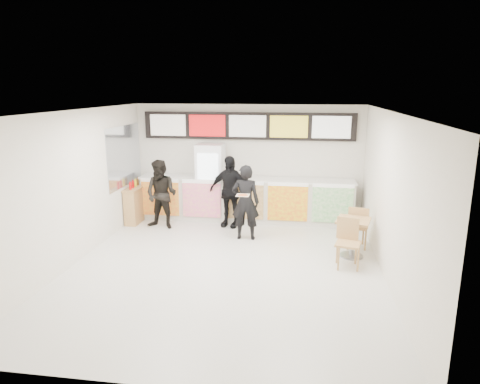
% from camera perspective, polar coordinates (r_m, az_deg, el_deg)
% --- Properties ---
extents(floor, '(7.00, 7.00, 0.00)m').
position_cam_1_polar(floor, '(8.48, -2.02, -10.00)').
color(floor, beige).
rests_on(floor, ground).
extents(ceiling, '(7.00, 7.00, 0.00)m').
position_cam_1_polar(ceiling, '(7.78, -2.21, 10.68)').
color(ceiling, white).
rests_on(ceiling, wall_back).
extents(wall_back, '(6.00, 0.00, 6.00)m').
position_cam_1_polar(wall_back, '(11.39, 1.07, 4.07)').
color(wall_back, silver).
rests_on(wall_back, floor).
extents(wall_left, '(0.00, 7.00, 7.00)m').
position_cam_1_polar(wall_left, '(9.03, -21.19, 0.56)').
color(wall_left, silver).
rests_on(wall_left, floor).
extents(wall_right, '(0.00, 7.00, 7.00)m').
position_cam_1_polar(wall_right, '(8.03, 19.45, -0.85)').
color(wall_right, silver).
rests_on(wall_right, floor).
extents(service_counter, '(5.56, 0.77, 1.14)m').
position_cam_1_polar(service_counter, '(11.19, 0.79, -0.97)').
color(service_counter, silver).
rests_on(service_counter, floor).
extents(menu_board, '(5.50, 0.14, 0.70)m').
position_cam_1_polar(menu_board, '(11.18, 1.04, 8.80)').
color(menu_board, black).
rests_on(menu_board, wall_back).
extents(drinks_fridge, '(0.70, 0.67, 2.00)m').
position_cam_1_polar(drinks_fridge, '(11.26, -3.92, 1.34)').
color(drinks_fridge, white).
rests_on(drinks_fridge, floor).
extents(mirror_panel, '(0.01, 2.00, 1.50)m').
position_cam_1_polar(mirror_panel, '(11.13, -15.13, 4.67)').
color(mirror_panel, '#B2B7BF').
rests_on(mirror_panel, wall_left).
extents(customer_main, '(0.65, 0.44, 1.74)m').
position_cam_1_polar(customer_main, '(9.75, 0.74, -1.38)').
color(customer_main, black).
rests_on(customer_main, floor).
extents(customer_left, '(0.93, 0.78, 1.71)m').
position_cam_1_polar(customer_left, '(10.69, -10.43, -0.33)').
color(customer_left, black).
rests_on(customer_left, floor).
extents(customer_mid, '(1.12, 0.65, 1.80)m').
position_cam_1_polar(customer_mid, '(10.64, -1.42, 0.07)').
color(customer_mid, black).
rests_on(customer_mid, floor).
extents(pizza_slice, '(0.36, 0.36, 0.02)m').
position_cam_1_polar(pizza_slice, '(9.24, 0.37, -0.39)').
color(pizza_slice, beige).
rests_on(pizza_slice, customer_main).
extents(cafe_table, '(0.83, 1.69, 0.96)m').
position_cam_1_polar(cafe_table, '(9.09, 14.80, -5.04)').
color(cafe_table, tan).
rests_on(cafe_table, floor).
extents(condiment_ledge, '(0.33, 0.83, 1.10)m').
position_cam_1_polar(condiment_ledge, '(11.38, -13.84, -1.64)').
color(condiment_ledge, tan).
rests_on(condiment_ledge, floor).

